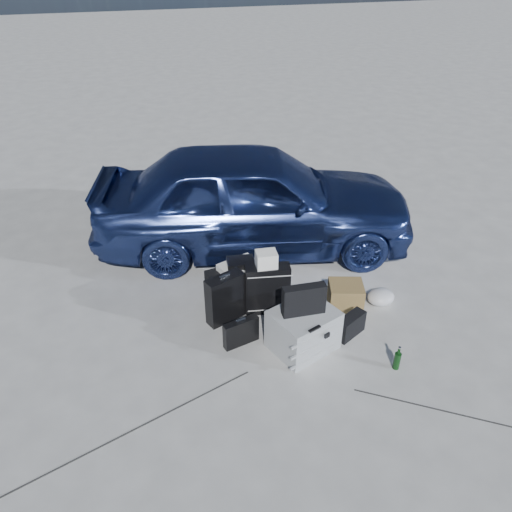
{
  "coord_description": "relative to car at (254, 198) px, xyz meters",
  "views": [
    {
      "loc": [
        -1.61,
        -3.63,
        3.61
      ],
      "look_at": [
        -0.25,
        0.85,
        0.63
      ],
      "focal_mm": 35.0,
      "sensor_mm": 36.0,
      "label": 1
    }
  ],
  "objects": [
    {
      "name": "briefcase",
      "position": [
        -0.71,
        -1.91,
        -0.56
      ],
      "size": [
        0.4,
        0.17,
        0.3
      ],
      "primitive_type": "cube",
      "rotation": [
        0.0,
        0.0,
        0.23
      ],
      "color": "black",
      "rests_on": "ground"
    },
    {
      "name": "suitcase_left",
      "position": [
        -0.77,
        -1.47,
        -0.43
      ],
      "size": [
        0.47,
        0.3,
        0.57
      ],
      "primitive_type": "cube",
      "rotation": [
        0.0,
        0.0,
        0.36
      ],
      "color": "black",
      "rests_on": "ground"
    },
    {
      "name": "laptop_bag",
      "position": [
        -0.13,
        -2.14,
        -0.1
      ],
      "size": [
        0.44,
        0.13,
        0.32
      ],
      "primitive_type": "cube",
      "rotation": [
        0.0,
        0.0,
        -0.06
      ],
      "color": "black",
      "rests_on": "pelican_case"
    },
    {
      "name": "white_carton",
      "position": [
        -0.29,
        -1.43,
        -0.03
      ],
      "size": [
        0.24,
        0.2,
        0.18
      ],
      "primitive_type": "cube",
      "rotation": [
        0.0,
        0.0,
        -0.1
      ],
      "color": "white",
      "rests_on": "suitcase_right"
    },
    {
      "name": "duffel_bag",
      "position": [
        -0.5,
        -1.11,
        -0.52
      ],
      "size": [
        0.8,
        0.44,
        0.38
      ],
      "primitive_type": "cube",
      "rotation": [
        0.0,
        0.0,
        0.15
      ],
      "color": "black",
      "rests_on": "ground"
    },
    {
      "name": "ground",
      "position": [
        -0.1,
        -2.1,
        -0.71
      ],
      "size": [
        60.0,
        60.0,
        0.0
      ],
      "primitive_type": "plane",
      "color": "beige",
      "rests_on": "ground"
    },
    {
      "name": "flat_box_black",
      "position": [
        -0.5,
        -1.13,
        -0.22
      ],
      "size": [
        0.34,
        0.26,
        0.07
      ],
      "primitive_type": "cube",
      "rotation": [
        0.0,
        0.0,
        -0.14
      ],
      "color": "black",
      "rests_on": "flat_box_white"
    },
    {
      "name": "suitcase_right",
      "position": [
        -0.28,
        -1.45,
        -0.41
      ],
      "size": [
        0.52,
        0.27,
        0.6
      ],
      "primitive_type": "cube",
      "rotation": [
        0.0,
        0.0,
        -0.18
      ],
      "color": "black",
      "rests_on": "ground"
    },
    {
      "name": "plastic_bag",
      "position": [
        1.03,
        -1.71,
        -0.62
      ],
      "size": [
        0.37,
        0.33,
        0.18
      ],
      "primitive_type": "ellipsoid",
      "rotation": [
        0.0,
        0.0,
        0.18
      ],
      "color": "silver",
      "rests_on": "ground"
    },
    {
      "name": "car",
      "position": [
        0.0,
        0.0,
        0.0
      ],
      "size": [
        4.45,
        2.6,
        1.42
      ],
      "primitive_type": "imported",
      "rotation": [
        0.0,
        0.0,
        1.34
      ],
      "color": "#31458B",
      "rests_on": "ground"
    },
    {
      "name": "pelican_case",
      "position": [
        -0.11,
        -2.14,
        -0.48
      ],
      "size": [
        0.76,
        0.69,
        0.45
      ],
      "primitive_type": "cube",
      "rotation": [
        0.0,
        0.0,
        0.35
      ],
      "color": "#ABAFB1",
      "rests_on": "ground"
    },
    {
      "name": "green_bottle",
      "position": [
        0.66,
        -2.7,
        -0.58
      ],
      "size": [
        0.07,
        0.07,
        0.26
      ],
      "primitive_type": "cylinder",
      "rotation": [
        0.0,
        0.0,
        0.01
      ],
      "color": "black",
      "rests_on": "ground"
    },
    {
      "name": "messenger_bag",
      "position": [
        0.45,
        -2.11,
        -0.59
      ],
      "size": [
        0.38,
        0.28,
        0.25
      ],
      "primitive_type": "cube",
      "rotation": [
        0.0,
        0.0,
        0.47
      ],
      "color": "black",
      "rests_on": "ground"
    },
    {
      "name": "cardboard_box",
      "position": [
        0.62,
        -1.63,
        -0.57
      ],
      "size": [
        0.47,
        0.44,
        0.29
      ],
      "primitive_type": "cube",
      "rotation": [
        0.0,
        0.0,
        -0.31
      ],
      "color": "olive",
      "rests_on": "ground"
    },
    {
      "name": "flat_box_white",
      "position": [
        -0.5,
        -1.12,
        -0.29
      ],
      "size": [
        0.53,
        0.46,
        0.08
      ],
      "primitive_type": "cube",
      "rotation": [
        0.0,
        0.0,
        0.33
      ],
      "color": "white",
      "rests_on": "duffel_bag"
    }
  ]
}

